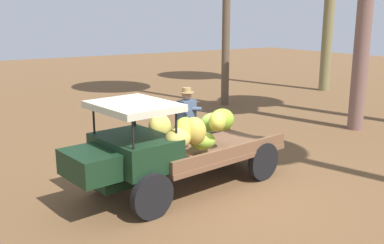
{
  "coord_description": "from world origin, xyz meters",
  "views": [
    {
      "loc": [
        4.69,
        6.75,
        3.29
      ],
      "look_at": [
        0.04,
        -0.3,
        1.28
      ],
      "focal_mm": 41.29,
      "sensor_mm": 36.0,
      "label": 1
    }
  ],
  "objects": [
    {
      "name": "truck",
      "position": [
        0.66,
        -0.17,
        0.91
      ],
      "size": [
        4.59,
        2.19,
        1.84
      ],
      "rotation": [
        0.0,
        0.0,
        0.12
      ],
      "color": "black",
      "rests_on": "ground"
    },
    {
      "name": "wooden_crate",
      "position": [
        -1.87,
        -1.5,
        0.22
      ],
      "size": [
        0.59,
        0.41,
        0.44
      ],
      "primitive_type": "cube",
      "rotation": [
        0.0,
        0.0,
        3.13
      ],
      "color": "brown",
      "rests_on": "ground"
    },
    {
      "name": "farmer",
      "position": [
        -0.69,
        -1.61,
        0.98
      ],
      "size": [
        0.52,
        0.49,
        1.73
      ],
      "rotation": [
        0.0,
        0.0,
        1.77
      ],
      "color": "#BDB2A8",
      "rests_on": "ground"
    },
    {
      "name": "ground_plane",
      "position": [
        0.0,
        0.0,
        0.0
      ],
      "size": [
        60.0,
        60.0,
        0.0
      ],
      "primitive_type": "plane",
      "color": "brown"
    }
  ]
}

